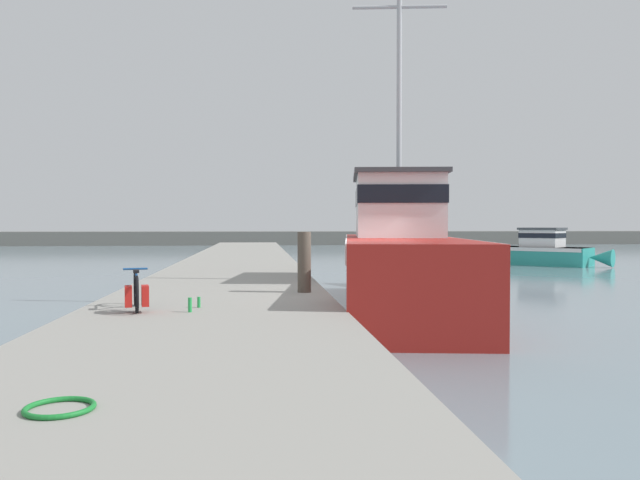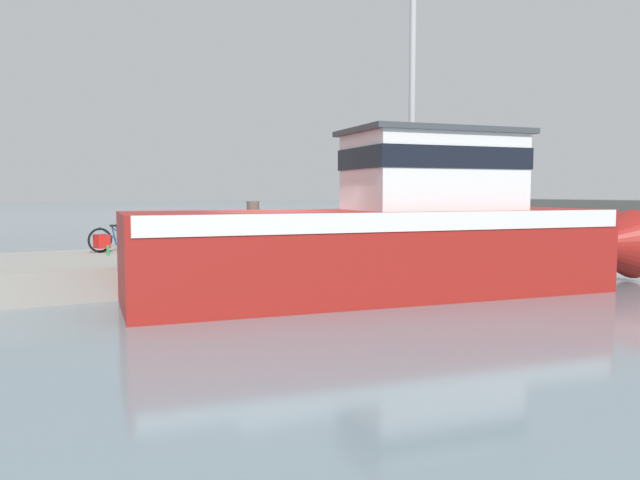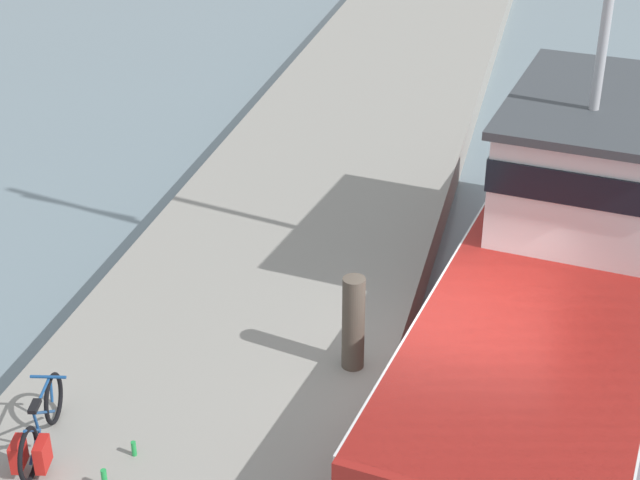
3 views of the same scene
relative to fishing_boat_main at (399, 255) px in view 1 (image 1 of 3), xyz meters
name	(u,v)px [view 1 (image 1 of 3)]	position (x,y,z in m)	size (l,w,h in m)	color
ground_plane	(364,323)	(-1.40, -2.56, -1.42)	(320.00, 320.00, 0.00)	gray
dock_pier	(220,309)	(-4.64, -2.56, -1.07)	(4.81, 80.00, 0.71)	gray
far_shoreline	(536,237)	(28.60, 53.50, -0.68)	(180.00, 5.00, 1.48)	slate
fishing_boat_main	(399,255)	(0.00, 0.00, 0.00)	(4.36, 12.92, 9.59)	maroon
boat_red_outer	(534,251)	(11.55, 16.88, -0.65)	(6.64, 6.61, 2.07)	teal
bicycle_touring	(136,292)	(-5.96, -5.21, -0.39)	(0.64, 1.66, 0.72)	black
mooring_post	(304,262)	(-2.76, -2.52, -0.03)	(0.30, 0.30, 1.37)	#51473D
hose_coil	(60,408)	(-5.43, -11.27, -0.69)	(0.58, 0.58, 0.05)	#197A2D
water_bottle_on_curb	(199,302)	(-4.89, -4.93, -0.62)	(0.06, 0.06, 0.20)	green
water_bottle_by_bike	(190,305)	(-4.99, -5.52, -0.59)	(0.07, 0.07, 0.26)	green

